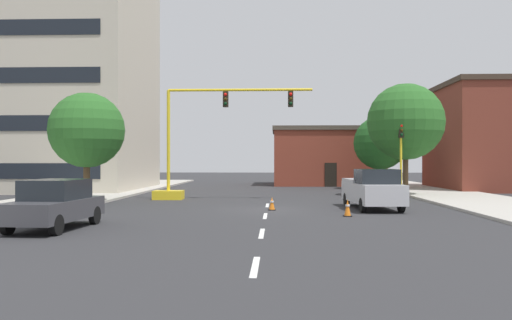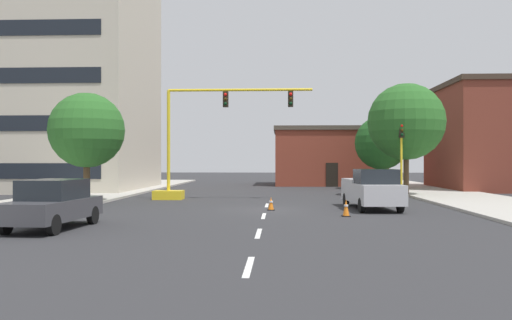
# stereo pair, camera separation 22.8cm
# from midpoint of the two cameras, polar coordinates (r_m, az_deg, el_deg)

# --- Properties ---
(ground_plane) EXTENTS (160.00, 160.00, 0.00)m
(ground_plane) POSITION_cam_midpoint_polar(r_m,az_deg,el_deg) (26.20, 1.28, -5.33)
(ground_plane) COLOR #2D2D30
(sidewalk_left) EXTENTS (6.00, 56.00, 0.14)m
(sidewalk_left) POSITION_cam_midpoint_polar(r_m,az_deg,el_deg) (36.48, -17.99, -3.73)
(sidewalk_left) COLOR #B2ADA3
(sidewalk_left) RESTS_ON ground_plane
(sidewalk_right) EXTENTS (6.00, 56.00, 0.14)m
(sidewalk_right) POSITION_cam_midpoint_polar(r_m,az_deg,el_deg) (36.08, 21.39, -3.77)
(sidewalk_right) COLOR #B2ADA3
(sidewalk_right) RESTS_ON ground_plane
(lane_stripe_seg_0) EXTENTS (0.16, 2.40, 0.01)m
(lane_stripe_seg_0) POSITION_cam_midpoint_polar(r_m,az_deg,el_deg) (12.34, -0.24, -11.31)
(lane_stripe_seg_0) COLOR silver
(lane_stripe_seg_0) RESTS_ON ground_plane
(lane_stripe_seg_1) EXTENTS (0.16, 2.40, 0.01)m
(lane_stripe_seg_1) POSITION_cam_midpoint_polar(r_m,az_deg,el_deg) (17.76, 0.65, -7.84)
(lane_stripe_seg_1) COLOR silver
(lane_stripe_seg_1) RESTS_ON ground_plane
(lane_stripe_seg_2) EXTENTS (0.16, 2.40, 0.01)m
(lane_stripe_seg_2) POSITION_cam_midpoint_polar(r_m,az_deg,el_deg) (23.22, 1.11, -6.00)
(lane_stripe_seg_2) COLOR silver
(lane_stripe_seg_2) RESTS_ON ground_plane
(lane_stripe_seg_3) EXTENTS (0.16, 2.40, 0.01)m
(lane_stripe_seg_3) POSITION_cam_midpoint_polar(r_m,az_deg,el_deg) (28.69, 1.39, -4.86)
(lane_stripe_seg_3) COLOR silver
(lane_stripe_seg_3) RESTS_ON ground_plane
(building_tall_left) EXTENTS (13.87, 13.69, 23.69)m
(building_tall_left) POSITION_cam_midpoint_polar(r_m,az_deg,el_deg) (47.56, -19.89, 11.41)
(building_tall_left) COLOR beige
(building_tall_left) RESTS_ON ground_plane
(building_brick_center) EXTENTS (10.66, 8.78, 5.63)m
(building_brick_center) POSITION_cam_midpoint_polar(r_m,az_deg,el_deg) (53.44, 7.81, 0.39)
(building_brick_center) COLOR brown
(building_brick_center) RESTS_ON ground_plane
(building_row_right) EXTENTS (11.60, 11.02, 8.71)m
(building_row_right) POSITION_cam_midpoint_polar(r_m,az_deg,el_deg) (48.71, 25.70, 2.26)
(building_row_right) COLOR brown
(building_row_right) RESTS_ON ground_plane
(traffic_signal_gantry) EXTENTS (9.77, 1.20, 6.83)m
(traffic_signal_gantry) POSITION_cam_midpoint_polar(r_m,az_deg,el_deg) (33.11, -6.96, -0.27)
(traffic_signal_gantry) COLOR yellow
(traffic_signal_gantry) RESTS_ON ground_plane
(traffic_light_pole_right) EXTENTS (0.32, 0.47, 4.80)m
(traffic_light_pole_right) POSITION_cam_midpoint_polar(r_m,az_deg,el_deg) (34.94, 15.47, 1.78)
(traffic_light_pole_right) COLOR yellow
(traffic_light_pole_right) RESTS_ON ground_plane
(tree_right_mid) EXTENTS (5.15, 5.15, 7.59)m
(tree_right_mid) POSITION_cam_midpoint_polar(r_m,az_deg,el_deg) (37.28, 15.93, 3.95)
(tree_right_mid) COLOR #4C3823
(tree_right_mid) RESTS_ON ground_plane
(tree_right_far) EXTENTS (4.47, 4.47, 6.12)m
(tree_right_far) POSITION_cam_midpoint_polar(r_m,az_deg,el_deg) (45.86, 13.41, 1.79)
(tree_right_far) COLOR #4C3823
(tree_right_far) RESTS_ON ground_plane
(tree_left_near) EXTENTS (4.18, 4.18, 6.19)m
(tree_left_near) POSITION_cam_midpoint_polar(r_m,az_deg,el_deg) (31.18, -17.46, 3.04)
(tree_left_near) COLOR #4C3823
(tree_left_near) RESTS_ON ground_plane
(pickup_truck_silver) EXTENTS (2.39, 5.53, 1.99)m
(pickup_truck_silver) POSITION_cam_midpoint_polar(r_m,az_deg,el_deg) (27.08, 12.50, -3.09)
(pickup_truck_silver) COLOR #BCBCC1
(pickup_truck_silver) RESTS_ON ground_plane
(sedan_dark_gray_near_left) EXTENTS (2.13, 4.61, 1.74)m
(sedan_dark_gray_near_left) POSITION_cam_midpoint_polar(r_m,az_deg,el_deg) (20.10, -20.61, -4.39)
(sedan_dark_gray_near_left) COLOR #3D3D42
(sedan_dark_gray_near_left) RESTS_ON ground_plane
(traffic_cone_roadside_a) EXTENTS (0.36, 0.36, 0.65)m
(traffic_cone_roadside_a) POSITION_cam_midpoint_polar(r_m,az_deg,el_deg) (25.87, 1.87, -4.69)
(traffic_cone_roadside_a) COLOR black
(traffic_cone_roadside_a) RESTS_ON ground_plane
(traffic_cone_roadside_b) EXTENTS (0.36, 0.36, 0.74)m
(traffic_cone_roadside_b) POSITION_cam_midpoint_polar(r_m,az_deg,el_deg) (23.31, 9.89, -5.08)
(traffic_cone_roadside_b) COLOR black
(traffic_cone_roadside_b) RESTS_ON ground_plane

